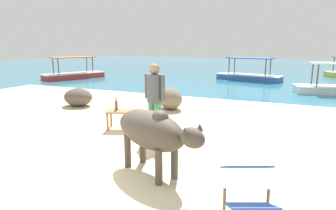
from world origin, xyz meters
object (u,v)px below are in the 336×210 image
(person_standing, at_px, (155,96))
(boat_blue, at_px, (249,75))
(deck_chair_far, at_px, (248,187))
(boat_red, at_px, (74,74))
(bottle, at_px, (116,105))
(low_bench_table, at_px, (123,114))
(cow, at_px, (152,131))

(person_standing, distance_m, boat_blue, 11.78)
(deck_chair_far, relative_size, person_standing, 0.56)
(person_standing, bearing_deg, boat_red, -120.17)
(bottle, distance_m, person_standing, 1.29)
(low_bench_table, bearing_deg, boat_red, 115.41)
(cow, relative_size, boat_blue, 0.48)
(person_standing, bearing_deg, bottle, -94.73)
(cow, relative_size, person_standing, 1.15)
(low_bench_table, height_order, deck_chair_far, deck_chair_far)
(low_bench_table, xyz_separation_m, deck_chair_far, (3.30, -2.53, 0.00))
(low_bench_table, relative_size, deck_chair_far, 0.95)
(cow, relative_size, deck_chair_far, 2.03)
(bottle, bearing_deg, person_standing, -15.73)
(person_standing, relative_size, boat_red, 0.42)
(bottle, bearing_deg, deck_chair_far, -35.75)
(person_standing, height_order, boat_red, person_standing)
(cow, height_order, person_standing, person_standing)
(cow, bearing_deg, boat_red, 161.69)
(low_bench_table, height_order, bottle, bottle)
(low_bench_table, bearing_deg, bottle, 173.57)
(low_bench_table, bearing_deg, cow, -69.20)
(bottle, xyz_separation_m, boat_blue, (1.46, 11.42, -0.33))
(low_bench_table, height_order, boat_red, boat_red)
(cow, height_order, deck_chair_far, cow)
(person_standing, bearing_deg, boat_blue, -170.30)
(boat_blue, bearing_deg, deck_chair_far, -67.93)
(person_standing, bearing_deg, low_bench_table, -99.04)
(bottle, bearing_deg, low_bench_table, 15.05)
(cow, height_order, low_bench_table, cow)
(low_bench_table, height_order, person_standing, person_standing)
(low_bench_table, distance_m, person_standing, 1.24)
(person_standing, distance_m, boat_red, 12.85)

